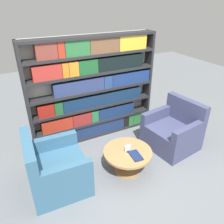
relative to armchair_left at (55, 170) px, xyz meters
name	(u,v)px	position (x,y,z in m)	size (l,w,h in m)	color
ground_plane	(129,176)	(1.14, -0.35, -0.32)	(14.00, 14.00, 0.00)	slate
bookshelf	(94,90)	(1.15, 1.10, 0.72)	(2.60, 0.30, 2.09)	silver
armchair_left	(55,170)	(0.00, 0.00, 0.00)	(0.89, 0.94, 0.94)	#386684
armchair_right	(173,132)	(2.35, 0.00, 0.00)	(0.97, 1.01, 0.94)	#42476B
coffee_table	(127,157)	(1.17, -0.21, -0.02)	(0.82, 0.82, 0.41)	#AD7F4C
table_sign	(128,149)	(1.17, -0.21, 0.15)	(0.11, 0.06, 0.13)	black
stray_book	(136,156)	(1.22, -0.38, 0.10)	(0.18, 0.28, 0.03)	navy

